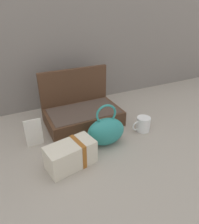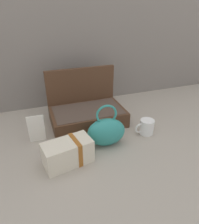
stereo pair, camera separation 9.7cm
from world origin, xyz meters
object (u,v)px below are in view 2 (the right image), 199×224
(teal_pouch_handbag, at_px, (106,131))
(coffee_mug, at_px, (147,127))
(info_card_left, at_px, (36,129))
(open_suitcase, at_px, (86,111))
(cream_toiletry_bag, at_px, (69,152))

(teal_pouch_handbag, bearing_deg, coffee_mug, 4.09)
(teal_pouch_handbag, distance_m, info_card_left, 0.37)
(open_suitcase, distance_m, coffee_mug, 0.38)
(open_suitcase, relative_size, teal_pouch_handbag, 1.90)
(open_suitcase, distance_m, info_card_left, 0.33)
(info_card_left, bearing_deg, open_suitcase, 22.88)
(cream_toiletry_bag, distance_m, coffee_mug, 0.47)
(teal_pouch_handbag, bearing_deg, info_card_left, 155.35)
(coffee_mug, bearing_deg, teal_pouch_handbag, -175.91)
(open_suitcase, distance_m, cream_toiletry_bag, 0.39)
(cream_toiletry_bag, bearing_deg, teal_pouch_handbag, 18.62)
(open_suitcase, xyz_separation_m, teal_pouch_handbag, (0.03, -0.27, 0.01))
(open_suitcase, height_order, coffee_mug, open_suitcase)
(cream_toiletry_bag, bearing_deg, info_card_left, 118.51)
(teal_pouch_handbag, height_order, cream_toiletry_bag, teal_pouch_handbag)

